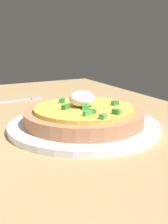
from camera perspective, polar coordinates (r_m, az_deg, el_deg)
dining_table at (r=58.43cm, az=-10.36°, el=-3.03°), size 93.99×73.35×2.00cm
plate at (r=53.70cm, az=-0.00°, el=-2.64°), size 26.96×26.96×1.11cm
pizza at (r=53.13cm, az=-0.01°, el=-0.49°), size 21.19×21.19×5.71cm
fork at (r=78.01cm, az=-11.37°, el=2.35°), size 1.55×11.68×0.50cm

